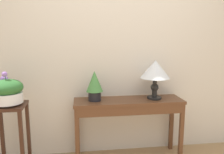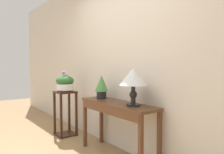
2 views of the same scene
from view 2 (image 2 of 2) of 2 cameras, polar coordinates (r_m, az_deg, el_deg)
The scene contains 6 objects.
back_wall_with_art at distance 3.28m, azimuth 3.89°, elevation 5.69°, with size 9.00×0.10×2.80m.
console_table at distance 3.06m, azimuth 1.01°, elevation -8.46°, with size 1.29×0.36×0.75m.
table_lamp at distance 2.77m, azimuth 5.37°, elevation -0.34°, with size 0.35×0.35×0.46m.
potted_plant_on_console at distance 3.36m, azimuth -2.64°, elevation -2.19°, with size 0.19×0.19×0.35m.
pedestal_stand_left at distance 4.14m, azimuth -11.63°, elevation -8.89°, with size 0.33×0.33×0.79m.
planter_bowl_wide at distance 4.07m, azimuth -11.72°, elevation -1.45°, with size 0.31×0.31×0.35m.
Camera 2 is at (2.50, -0.57, 1.26)m, focal length 36.43 mm.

